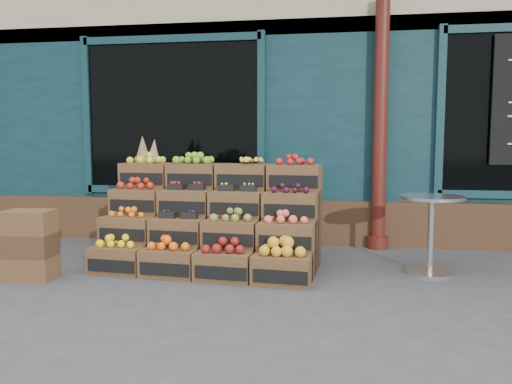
# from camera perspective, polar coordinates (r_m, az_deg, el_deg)

# --- Properties ---
(ground) EXTENTS (60.00, 60.00, 0.00)m
(ground) POSITION_cam_1_polar(r_m,az_deg,el_deg) (4.79, 1.11, -11.05)
(ground) COLOR #404042
(ground) RESTS_ON ground
(shop_facade) EXTENTS (12.00, 6.24, 4.80)m
(shop_facade) POSITION_cam_1_polar(r_m,az_deg,el_deg) (9.73, 5.25, 11.68)
(shop_facade) COLOR #0F2E35
(shop_facade) RESTS_ON ground
(crate_display) EXTENTS (2.42, 1.33, 1.46)m
(crate_display) POSITION_cam_1_polar(r_m,az_deg,el_deg) (5.57, -5.10, -3.92)
(crate_display) COLOR brown
(crate_display) RESTS_ON ground
(spare_crates) EXTENTS (0.49, 0.36, 0.70)m
(spare_crates) POSITION_cam_1_polar(r_m,az_deg,el_deg) (5.52, -24.42, -5.54)
(spare_crates) COLOR brown
(spare_crates) RESTS_ON ground
(bistro_table) EXTENTS (0.66, 0.66, 0.83)m
(bistro_table) POSITION_cam_1_polar(r_m,az_deg,el_deg) (5.50, 19.37, -3.65)
(bistro_table) COLOR #B4B7BB
(bistro_table) RESTS_ON ground
(shopkeeper) EXTENTS (0.82, 0.65, 1.98)m
(shopkeeper) POSITION_cam_1_polar(r_m,az_deg,el_deg) (7.80, -11.20, 2.73)
(shopkeeper) COLOR #1D6826
(shopkeeper) RESTS_ON ground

